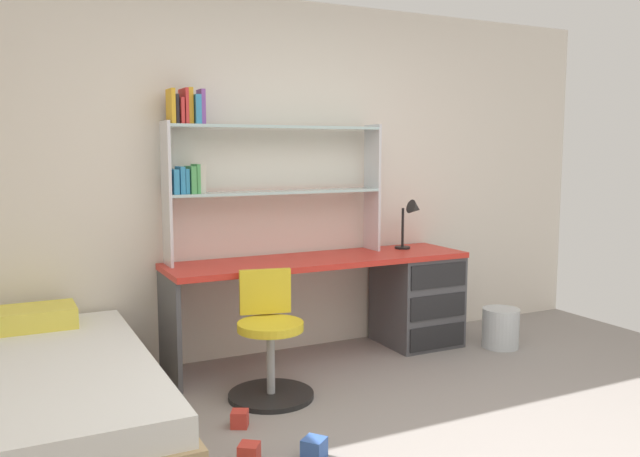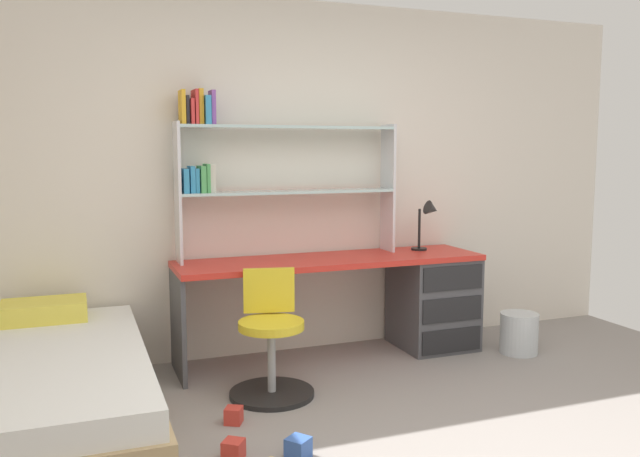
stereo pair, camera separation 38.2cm
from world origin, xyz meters
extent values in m
cube|color=silver|center=(0.00, 2.25, 1.28)|extent=(5.62, 0.06, 2.56)
cube|color=red|center=(0.16, 1.91, 0.71)|extent=(2.21, 0.57, 0.04)
cube|color=#4C4C51|center=(1.00, 1.91, 0.35)|extent=(0.54, 0.54, 0.69)
cube|color=#4C4C51|center=(-0.92, 1.91, 0.35)|extent=(0.03, 0.51, 0.69)
cube|color=black|center=(1.00, 1.64, 0.12)|extent=(0.49, 0.01, 0.18)
cube|color=black|center=(1.00, 1.64, 0.35)|extent=(0.49, 0.01, 0.18)
cube|color=black|center=(1.00, 1.64, 0.58)|extent=(0.49, 0.01, 0.18)
cube|color=silver|center=(-0.88, 2.08, 1.21)|extent=(0.02, 0.22, 0.95)
cube|color=silver|center=(0.69, 2.08, 1.21)|extent=(0.02, 0.22, 0.95)
cube|color=silver|center=(-0.10, 2.08, 1.20)|extent=(1.55, 0.22, 0.02)
cube|color=silver|center=(-0.10, 2.08, 1.65)|extent=(1.55, 0.22, 0.02)
cube|color=#338CBF|center=(-0.83, 2.08, 1.29)|extent=(0.04, 0.18, 0.16)
cube|color=#338CBF|center=(-0.79, 2.08, 1.30)|extent=(0.03, 0.15, 0.18)
cube|color=#338CBF|center=(-0.76, 2.08, 1.29)|extent=(0.02, 0.16, 0.16)
cube|color=#4CA559|center=(-0.72, 2.08, 1.30)|extent=(0.03, 0.18, 0.18)
cube|color=#4CA559|center=(-0.68, 2.08, 1.31)|extent=(0.02, 0.16, 0.19)
cube|color=beige|center=(-0.65, 2.08, 1.30)|extent=(0.04, 0.13, 0.19)
cube|color=gold|center=(-0.84, 2.08, 1.78)|extent=(0.03, 0.16, 0.22)
cube|color=#26262D|center=(-0.81, 2.08, 1.76)|extent=(0.02, 0.14, 0.19)
cube|color=red|center=(-0.78, 2.08, 1.75)|extent=(0.02, 0.18, 0.17)
cube|color=red|center=(-0.75, 2.08, 1.78)|extent=(0.02, 0.19, 0.23)
cube|color=gold|center=(-0.72, 2.08, 1.78)|extent=(0.03, 0.13, 0.23)
cube|color=#338CBF|center=(-0.68, 2.08, 1.76)|extent=(0.04, 0.20, 0.19)
cube|color=purple|center=(-0.64, 2.08, 1.78)|extent=(0.03, 0.13, 0.23)
cylinder|color=black|center=(0.93, 2.01, 0.74)|extent=(0.12, 0.12, 0.02)
cylinder|color=black|center=(0.93, 2.01, 0.90)|extent=(0.02, 0.02, 0.30)
cone|color=black|center=(1.01, 1.96, 1.05)|extent=(0.12, 0.11, 0.13)
cylinder|color=black|center=(-0.45, 1.36, 0.01)|extent=(0.52, 0.52, 0.03)
cylinder|color=#A5A8AD|center=(-0.45, 1.36, 0.21)|extent=(0.05, 0.05, 0.42)
cylinder|color=yellow|center=(-0.45, 1.36, 0.45)|extent=(0.40, 0.40, 0.05)
cube|color=yellow|center=(-0.41, 1.54, 0.62)|extent=(0.32, 0.11, 0.28)
cube|color=tan|center=(-1.73, 1.21, 0.16)|extent=(1.11, 1.97, 0.31)
cube|color=white|center=(-1.73, 1.21, 0.38)|extent=(1.05, 1.91, 0.14)
cube|color=#EAD84C|center=(-1.73, 1.95, 0.51)|extent=(0.50, 0.32, 0.12)
cylinder|color=silver|center=(1.51, 1.53, 0.15)|extent=(0.28, 0.28, 0.30)
cube|color=red|center=(-0.86, 0.64, 0.05)|extent=(0.13, 0.13, 0.09)
cube|color=#3860B7|center=(-0.56, 0.54, 0.05)|extent=(0.14, 0.14, 0.10)
cube|color=red|center=(-0.76, 1.05, 0.04)|extent=(0.12, 0.12, 0.09)
camera|label=1|loc=(-1.88, -2.18, 1.50)|focal=36.60mm
camera|label=2|loc=(-1.53, -2.33, 1.50)|focal=36.60mm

